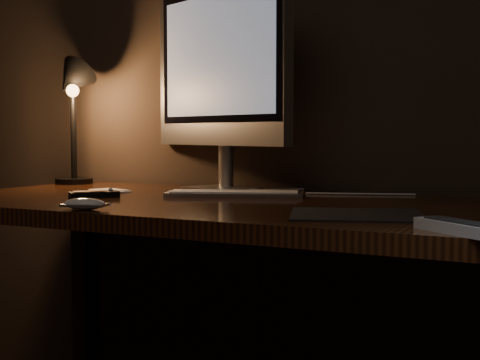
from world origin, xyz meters
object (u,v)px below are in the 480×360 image
at_px(keyboard, 234,193).
at_px(desk_lamp, 72,98).
at_px(media_remote, 94,194).
at_px(desk, 246,247).
at_px(monitor, 220,70).
at_px(mouse, 84,206).
at_px(tv_remote, 464,228).

bearing_deg(keyboard, desk_lamp, 149.00).
bearing_deg(media_remote, desk, -27.47).
bearing_deg(media_remote, keyboard, -18.09).
xyz_separation_m(monitor, mouse, (-0.03, -0.60, -0.35)).
distance_m(keyboard, tv_remote, 0.80).
distance_m(mouse, tv_remote, 0.81).
bearing_deg(desk_lamp, media_remote, -61.13).
bearing_deg(monitor, keyboard, -28.44).
relative_size(media_remote, tv_remote, 0.69).
relative_size(desk, tv_remote, 8.63).
relative_size(monitor, desk_lamp, 1.43).
height_order(desk, monitor, monitor).
bearing_deg(mouse, tv_remote, -15.40).
xyz_separation_m(keyboard, tv_remote, (0.66, -0.45, 0.00)).
bearing_deg(monitor, desk_lamp, -153.15).
bearing_deg(tv_remote, desk_lamp, -165.52).
relative_size(mouse, desk_lamp, 0.23).
distance_m(monitor, tv_remote, 1.05).
height_order(keyboard, desk_lamp, desk_lamp).
bearing_deg(desk, monitor, 132.49).
xyz_separation_m(media_remote, tv_remote, (0.97, -0.25, 0.00)).
distance_m(mouse, media_remote, 0.29).
relative_size(desk, media_remote, 12.41).
bearing_deg(desk_lamp, keyboard, -28.26).
xyz_separation_m(media_remote, desk_lamp, (-0.34, 0.32, 0.28)).
xyz_separation_m(desk, keyboard, (-0.06, 0.04, 0.14)).
distance_m(media_remote, desk_lamp, 0.54).
xyz_separation_m(monitor, tv_remote, (0.78, -0.61, -0.35)).
bearing_deg(media_remote, desk_lamp, 86.58).
height_order(desk, tv_remote, tv_remote).
height_order(monitor, media_remote, monitor).
distance_m(desk, monitor, 0.56).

